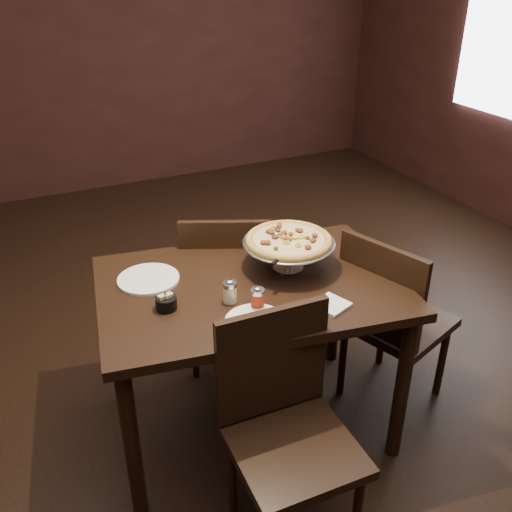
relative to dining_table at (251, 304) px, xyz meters
name	(u,v)px	position (x,y,z in m)	size (l,w,h in m)	color
room	(254,147)	(0.08, 0.13, 0.68)	(6.04, 7.04, 2.84)	black
dining_table	(251,304)	(0.00, 0.00, 0.00)	(1.45, 1.08, 0.83)	black
pizza_stand	(289,241)	(0.21, 0.05, 0.25)	(0.42, 0.42, 0.17)	#BABAC1
parmesan_shaker	(230,291)	(-0.14, -0.10, 0.16)	(0.06, 0.06, 0.11)	#F8F3C1
pepper_flake_shaker	(257,298)	(-0.06, -0.19, 0.16)	(0.06, 0.06, 0.10)	#97270D
packet_caddy	(166,303)	(-0.40, -0.04, 0.14)	(0.09, 0.09, 0.07)	black
napkin_stack	(331,305)	(0.22, -0.31, 0.12)	(0.13, 0.13, 0.01)	white
plate_left	(148,279)	(-0.40, 0.22, 0.12)	(0.27, 0.27, 0.01)	white
plate_near	(256,322)	(-0.11, -0.28, 0.12)	(0.25, 0.25, 0.01)	white
serving_spatula	(278,260)	(0.09, -0.08, 0.25)	(0.15, 0.15, 0.02)	#BABAC1
chair_far	(227,285)	(0.08, 0.48, -0.19)	(0.60, 0.60, 0.97)	black
chair_near	(286,423)	(-0.11, -0.55, -0.19)	(0.47, 0.47, 0.97)	black
chair_side	(391,317)	(0.69, -0.15, -0.19)	(0.58, 0.58, 0.98)	black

